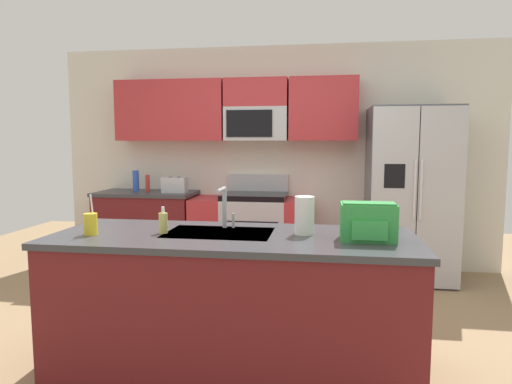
# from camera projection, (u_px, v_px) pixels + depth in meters

# --- Properties ---
(ground_plane) EXTENTS (9.00, 9.00, 0.00)m
(ground_plane) POSITION_uv_depth(u_px,v_px,m) (243.00, 337.00, 3.42)
(ground_plane) COLOR #997A56
(ground_plane) RESTS_ON ground
(kitchen_wall_unit) EXTENTS (5.20, 0.43, 2.60)m
(kitchen_wall_unit) POSITION_uv_depth(u_px,v_px,m) (262.00, 143.00, 5.33)
(kitchen_wall_unit) COLOR silver
(kitchen_wall_unit) RESTS_ON ground
(back_counter) EXTENTS (1.15, 0.63, 0.90)m
(back_counter) POSITION_uv_depth(u_px,v_px,m) (147.00, 229.00, 5.36)
(back_counter) COLOR maroon
(back_counter) RESTS_ON ground
(range_oven) EXTENTS (1.36, 0.61, 1.10)m
(range_oven) POSITION_uv_depth(u_px,v_px,m) (252.00, 233.00, 5.18)
(range_oven) COLOR #B7BABF
(range_oven) RESTS_ON ground
(refrigerator) EXTENTS (0.90, 0.76, 1.85)m
(refrigerator) POSITION_uv_depth(u_px,v_px,m) (410.00, 194.00, 4.80)
(refrigerator) COLOR #4C4F54
(refrigerator) RESTS_ON ground
(island_counter) EXTENTS (2.29, 0.87, 0.90)m
(island_counter) POSITION_uv_depth(u_px,v_px,m) (233.00, 303.00, 2.88)
(island_counter) COLOR maroon
(island_counter) RESTS_ON ground
(toaster) EXTENTS (0.28, 0.16, 0.18)m
(toaster) POSITION_uv_depth(u_px,v_px,m) (175.00, 185.00, 5.20)
(toaster) COLOR #B7BABF
(toaster) RESTS_ON back_counter
(pepper_mill) EXTENTS (0.05, 0.05, 0.20)m
(pepper_mill) POSITION_uv_depth(u_px,v_px,m) (148.00, 183.00, 5.30)
(pepper_mill) COLOR #B2332D
(pepper_mill) RESTS_ON back_counter
(bottle_blue) EXTENTS (0.07, 0.07, 0.25)m
(bottle_blue) POSITION_uv_depth(u_px,v_px,m) (136.00, 181.00, 5.36)
(bottle_blue) COLOR blue
(bottle_blue) RESTS_ON back_counter
(sink_faucet) EXTENTS (0.08, 0.21, 0.28)m
(sink_faucet) POSITION_uv_depth(u_px,v_px,m) (224.00, 204.00, 3.01)
(sink_faucet) COLOR #B7BABF
(sink_faucet) RESTS_ON island_counter
(drink_cup_yellow) EXTENTS (0.08, 0.08, 0.26)m
(drink_cup_yellow) POSITION_uv_depth(u_px,v_px,m) (91.00, 224.00, 2.81)
(drink_cup_yellow) COLOR yellow
(drink_cup_yellow) RESTS_ON island_counter
(soap_dispenser) EXTENTS (0.06, 0.06, 0.17)m
(soap_dispenser) POSITION_uv_depth(u_px,v_px,m) (163.00, 223.00, 2.87)
(soap_dispenser) COLOR #D8CC66
(soap_dispenser) RESTS_ON island_counter
(paper_towel_roll) EXTENTS (0.12, 0.12, 0.24)m
(paper_towel_roll) POSITION_uv_depth(u_px,v_px,m) (304.00, 215.00, 2.83)
(paper_towel_roll) COLOR white
(paper_towel_roll) RESTS_ON island_counter
(backpack) EXTENTS (0.32, 0.22, 0.23)m
(backpack) POSITION_uv_depth(u_px,v_px,m) (368.00, 221.00, 2.64)
(backpack) COLOR green
(backpack) RESTS_ON island_counter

